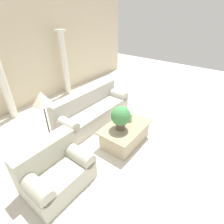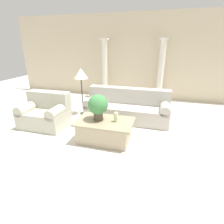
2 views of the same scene
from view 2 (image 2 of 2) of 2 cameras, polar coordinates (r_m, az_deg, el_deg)
ground_plane at (r=4.62m, az=-2.05°, el=-5.67°), size 16.00×16.00×0.00m
wall_back at (r=7.27m, az=5.88°, el=17.33°), size 10.00×0.06×3.20m
sofa_long at (r=5.12m, az=4.99°, el=1.40°), size 2.39×0.87×0.90m
loveseat at (r=5.05m, az=-20.89°, el=-0.13°), size 1.19×0.87×0.90m
coffee_table at (r=4.02m, az=-2.39°, el=-6.02°), size 1.28×0.82×0.49m
potted_plant at (r=3.87m, az=-4.60°, el=2.17°), size 0.45×0.45×0.58m
pillar_candle at (r=3.83m, az=1.31°, el=-1.70°), size 0.09×0.09×0.21m
floor_lamp at (r=5.37m, az=-10.13°, el=11.77°), size 0.41×0.41×1.43m
column_left at (r=7.21m, az=-2.39°, el=14.01°), size 0.30×0.30×2.30m
column_right at (r=6.86m, az=15.69°, el=12.89°), size 0.30×0.30×2.30m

